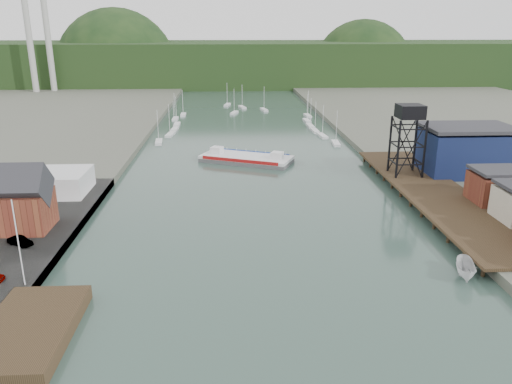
{
  "coord_description": "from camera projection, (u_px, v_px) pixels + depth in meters",
  "views": [
    {
      "loc": [
        -5.34,
        -51.06,
        34.08
      ],
      "look_at": [
        -0.38,
        40.74,
        4.0
      ],
      "focal_mm": 35.0,
      "sensor_mm": 36.0,
      "label": 1
    }
  ],
  "objects": [
    {
      "name": "chain_ferry",
      "position": [
        246.0,
        158.0,
        133.99
      ],
      "size": [
        25.95,
        18.54,
        3.47
      ],
      "rotation": [
        0.0,
        0.0,
        -0.41
      ],
      "color": "#515154",
      "rests_on": "ground"
    },
    {
      "name": "west_quay",
      "position": [
        4.0,
        258.0,
        76.01
      ],
      "size": [
        16.0,
        80.0,
        1.6
      ],
      "primitive_type": "cube",
      "color": "slate",
      "rests_on": "ground"
    },
    {
      "name": "ground",
      "position": [
        278.0,
        330.0,
        59.33
      ],
      "size": [
        600.0,
        600.0,
        0.0
      ],
      "primitive_type": "plane",
      "color": "#2A423A",
      "rests_on": "ground"
    },
    {
      "name": "smokestacks",
      "position": [
        39.0,
        37.0,
        265.21
      ],
      "size": [
        11.2,
        8.2,
        60.0
      ],
      "color": "#AEAEA9",
      "rests_on": "ground"
    },
    {
      "name": "west_stage",
      "position": [
        28.0,
        331.0,
        57.56
      ],
      "size": [
        10.0,
        18.0,
        1.8
      ],
      "primitive_type": "cube",
      "color": "black",
      "rests_on": "ground"
    },
    {
      "name": "white_shed",
      "position": [
        44.0,
        182.0,
        103.32
      ],
      "size": [
        18.0,
        12.0,
        4.5
      ],
      "primitive_type": "cube",
      "color": "silver",
      "rests_on": "west_quay"
    },
    {
      "name": "harbor_building",
      "position": [
        12.0,
        204.0,
        83.75
      ],
      "size": [
        12.2,
        8.2,
        8.9
      ],
      "color": "#5D231A",
      "rests_on": "west_quay"
    },
    {
      "name": "east_pier",
      "position": [
        435.0,
        192.0,
        103.34
      ],
      "size": [
        14.0,
        70.0,
        2.45
      ],
      "color": "black",
      "rests_on": "ground"
    },
    {
      "name": "flagpole",
      "position": [
        18.0,
        243.0,
        64.76
      ],
      "size": [
        0.16,
        0.16,
        12.0
      ],
      "primitive_type": "cylinder",
      "color": "silver",
      "rests_on": "west_quay"
    },
    {
      "name": "motorboat",
      "position": [
        466.0,
        270.0,
        71.36
      ],
      "size": [
        4.47,
        7.13,
        2.58
      ],
      "primitive_type": "imported",
      "rotation": [
        0.0,
        0.0,
        -0.32
      ],
      "color": "silver",
      "rests_on": "ground"
    },
    {
      "name": "blue_shed",
      "position": [
        466.0,
        150.0,
        116.64
      ],
      "size": [
        20.5,
        14.5,
        11.3
      ],
      "color": "#0D133D",
      "rests_on": "east_land"
    },
    {
      "name": "distant_hills",
      "position": [
        230.0,
        65.0,
        341.89
      ],
      "size": [
        500.0,
        120.0,
        80.0
      ],
      "color": "black",
      "rests_on": "ground"
    },
    {
      "name": "car_west_b",
      "position": [
        20.0,
        241.0,
        78.42
      ],
      "size": [
        4.55,
        3.49,
        1.44
      ],
      "primitive_type": "imported",
      "rotation": [
        0.0,
        0.0,
        1.05
      ],
      "color": "#999999",
      "rests_on": "west_quay"
    },
    {
      "name": "lift_tower",
      "position": [
        410.0,
        116.0,
        111.3
      ],
      "size": [
        6.5,
        6.5,
        16.0
      ],
      "color": "black",
      "rests_on": "east_pier"
    },
    {
      "name": "marina_sailboats",
      "position": [
        243.0,
        122.0,
        190.63
      ],
      "size": [
        57.71,
        92.65,
        0.9
      ],
      "color": "silver",
      "rests_on": "ground"
    }
  ]
}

